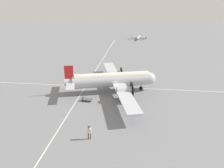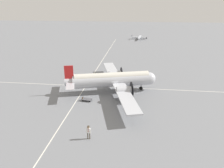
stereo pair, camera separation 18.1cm
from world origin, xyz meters
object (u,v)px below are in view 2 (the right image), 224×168
Objects in this scene: suitcase_near_door at (83,99)px; baggage_cart at (87,99)px; airliner_main at (114,80)px; light_aircraft_distant at (139,38)px; crew_foreground at (89,131)px.

baggage_cart is (-0.01, 0.77, -0.04)m from suitcase_near_door.
airliner_main reaches higher than light_aircraft_distant.
light_aircraft_distant is (-76.84, 5.90, -0.36)m from crew_foreground.
suitcase_near_door is 0.77m from baggage_cart.
light_aircraft_distant is at bearing 69.96° from airliner_main.
airliner_main is at bearing 133.20° from suitcase_near_door.
suitcase_near_door reaches higher than baggage_cart.
airliner_main is 13.96× the size of crew_foreground.
suitcase_near_door is (4.67, -4.98, -2.12)m from airliner_main.
light_aircraft_distant reaches higher than suitcase_near_door.
crew_foreground is 77.07m from light_aircraft_distant.
airliner_main is 7.15m from suitcase_near_door.
airliner_main is at bearing -87.99° from crew_foreground.
crew_foreground is at bearing -90.00° from light_aircraft_distant.
airliner_main is 15.68m from crew_foreground.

